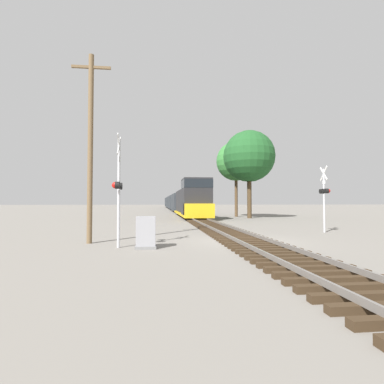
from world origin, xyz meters
name	(u,v)px	position (x,y,z in m)	size (l,w,h in m)	color
ground_plane	(244,242)	(0.00, 0.00, 0.00)	(400.00, 400.00, 0.00)	slate
rail_track_bed	(244,239)	(0.00, 0.00, 0.14)	(2.60, 160.00, 0.31)	#382819
freight_train	(175,202)	(0.00, 57.30, 1.85)	(3.03, 87.40, 4.44)	#232326
crossing_signal_near	(118,186)	(-5.82, -1.30, 2.57)	(0.33, 1.00, 4.76)	#B7B7BC
crossing_signal_far	(324,193)	(6.28, 3.61, 2.46)	(0.38, 1.01, 4.17)	#B7B7BC
relay_cabinet	(146,233)	(-4.64, -1.64, 0.65)	(0.86, 0.70, 1.31)	slate
utility_pole	(90,144)	(-7.30, 0.21, 4.62)	(1.80, 0.24, 8.87)	brown
tree_far_right	(249,156)	(6.63, 20.26, 7.34)	(6.12, 6.12, 10.43)	#473521
tree_mid_background	(236,161)	(6.04, 24.03, 7.25)	(5.16, 5.16, 9.86)	brown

